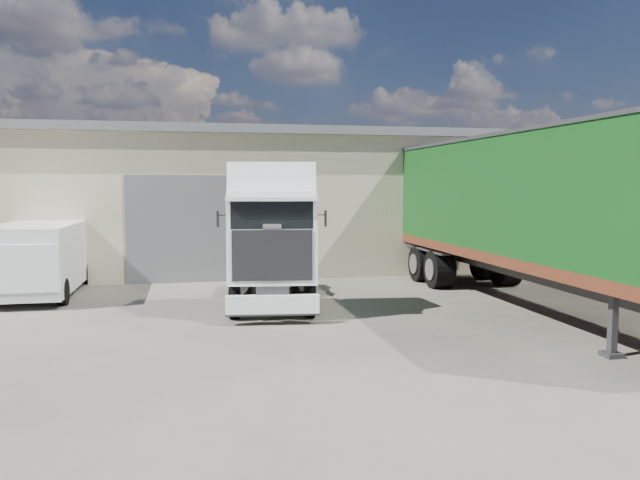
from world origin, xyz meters
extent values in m
plane|color=#282621|center=(0.00, 0.00, 0.00)|extent=(120.00, 120.00, 0.00)
cube|color=beige|center=(-6.00, 16.00, 2.50)|extent=(30.00, 12.00, 5.00)
cube|color=#55575A|center=(-6.00, 16.00, 5.15)|extent=(30.60, 12.60, 0.30)
cube|color=#55575A|center=(-2.00, 9.98, 1.80)|extent=(4.00, 0.08, 3.60)
cube|color=#55575A|center=(-6.00, 16.00, 5.35)|extent=(30.60, 0.40, 0.15)
cube|color=brown|center=(11.50, 6.00, 1.25)|extent=(0.35, 26.00, 2.50)
cylinder|color=black|center=(0.06, 3.82, 0.45)|extent=(2.19, 1.15, 0.91)
cylinder|color=black|center=(0.41, 6.79, 0.45)|extent=(2.24, 1.15, 0.91)
cylinder|color=black|center=(0.56, 7.98, 0.45)|extent=(2.24, 1.15, 0.91)
cube|color=#2D2D30|center=(0.30, 5.86, 0.77)|extent=(1.43, 5.69, 0.26)
cube|color=silver|center=(-0.04, 3.01, 0.47)|extent=(2.19, 0.47, 0.47)
cube|color=silver|center=(0.09, 4.12, 1.94)|extent=(2.35, 2.20, 2.09)
cube|color=black|center=(-0.02, 3.14, 1.62)|extent=(1.87, 0.27, 1.20)
cube|color=black|center=(-0.02, 3.16, 2.56)|extent=(1.91, 0.27, 0.64)
cube|color=silver|center=(0.11, 4.29, 3.29)|extent=(2.30, 1.90, 1.05)
cube|color=#0D5D48|center=(-0.93, 4.58, 1.71)|extent=(0.09, 0.64, 0.94)
cube|color=#0D5D48|center=(1.20, 4.33, 1.71)|extent=(0.09, 0.64, 0.94)
cylinder|color=#2D2D30|center=(0.43, 6.96, 0.95)|extent=(1.04, 1.04, 0.10)
cube|color=#2D2D30|center=(5.93, -0.99, 0.63)|extent=(0.34, 0.34, 1.25)
cylinder|color=black|center=(6.97, 7.95, 0.60)|extent=(2.91, 1.21, 1.21)
cube|color=#2D2D30|center=(6.96, 3.33, 1.02)|extent=(0.94, 13.67, 0.40)
cube|color=#5C2715|center=(6.96, 3.33, 1.40)|extent=(2.87, 13.67, 0.27)
cube|color=black|center=(6.96, 3.33, 3.02)|extent=(2.87, 13.67, 2.96)
cube|color=#2D2D30|center=(6.96, 3.33, 4.52)|extent=(2.94, 13.74, 0.09)
cylinder|color=black|center=(-6.29, 6.57, 0.37)|extent=(2.15, 0.74, 0.74)
cylinder|color=black|center=(-6.29, 10.16, 0.37)|extent=(2.15, 0.74, 0.74)
cube|color=silver|center=(-6.29, 8.36, 1.18)|extent=(2.14, 5.16, 1.91)
cube|color=silver|center=(-6.29, 6.23, 1.12)|extent=(2.08, 1.01, 1.23)
cube|color=black|center=(-6.29, 6.46, 1.74)|extent=(1.96, 0.09, 0.67)
camera|label=1|loc=(-1.83, -11.24, 3.25)|focal=35.00mm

